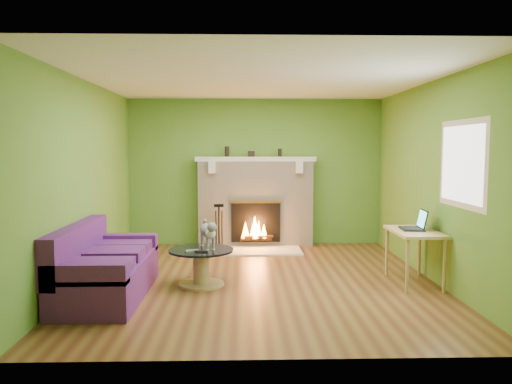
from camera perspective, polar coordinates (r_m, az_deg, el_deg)
floor at (r=6.67m, az=0.49°, el=-9.98°), size 5.00×5.00×0.00m
ceiling at (r=6.50m, az=0.50°, el=12.75°), size 5.00×5.00×0.00m
wall_back at (r=8.95m, az=-0.09°, el=2.29°), size 5.00×0.00×5.00m
wall_front at (r=3.97m, az=1.81°, el=-1.13°), size 5.00×0.00×5.00m
wall_left at (r=6.76m, az=-18.94°, el=1.14°), size 0.00×5.00×5.00m
wall_right at (r=6.91m, az=19.48°, el=1.20°), size 0.00×5.00×5.00m
window_frame at (r=6.07m, az=22.51°, el=2.98°), size 0.00×1.20×1.20m
window_pane at (r=6.07m, az=22.44°, el=2.98°), size 0.00×1.06×1.06m
fireplace at (r=8.81m, az=-0.06°, el=-1.20°), size 2.10×0.46×1.58m
hearth at (r=8.42m, az=0.04°, el=-6.71°), size 1.50×0.75×0.03m
mantel at (r=8.74m, az=-0.06°, el=3.80°), size 2.10×0.28×0.08m
sofa at (r=6.14m, az=-17.08°, el=-8.38°), size 0.87×1.88×0.84m
coffee_table at (r=6.38m, az=-6.29°, el=-8.24°), size 0.81×0.81×0.46m
desk at (r=6.66m, az=17.65°, el=-4.91°), size 0.54×0.93×0.69m
cat at (r=6.35m, az=-5.56°, el=-4.76°), size 0.39×0.64×0.38m
remote_silver at (r=6.23m, az=-7.32°, el=-6.65°), size 0.17×0.12×0.02m
remote_black at (r=6.16m, az=-6.25°, el=-6.78°), size 0.17×0.08×0.02m
laptop at (r=6.67m, az=17.39°, el=-3.03°), size 0.33×0.37×0.26m
fire_tools at (r=8.50m, az=-4.25°, el=-3.90°), size 0.20×0.20×0.76m
mantel_vase_left at (r=8.77m, az=-3.34°, el=4.64°), size 0.08×0.08×0.18m
mantel_vase_right at (r=8.79m, az=2.74°, el=4.51°), size 0.07×0.07×0.14m
mantel_box at (r=8.76m, az=-0.55°, el=4.39°), size 0.12×0.08×0.10m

